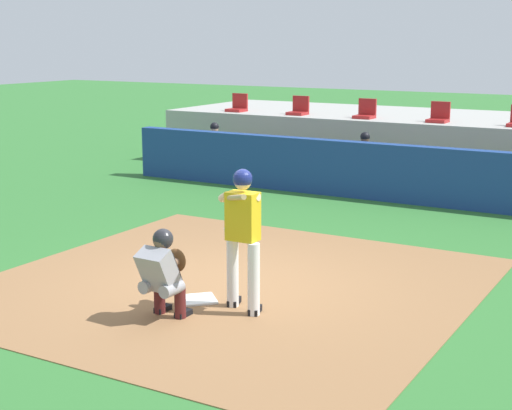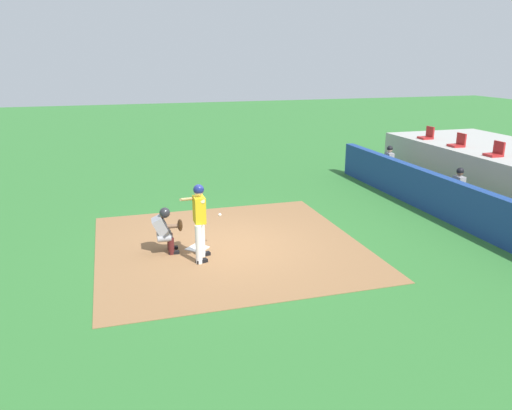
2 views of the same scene
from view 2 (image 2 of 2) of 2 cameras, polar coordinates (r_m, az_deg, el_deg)
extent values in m
plane|color=#2D6B2D|center=(12.52, -3.08, -4.65)|extent=(80.00, 80.00, 0.00)
cube|color=olive|center=(12.52, -3.08, -4.62)|extent=(6.40, 6.40, 0.01)
cube|color=white|center=(12.37, -6.70, -4.90)|extent=(0.62, 0.62, 0.02)
cylinder|color=silver|center=(11.75, -6.18, -3.78)|extent=(0.15, 0.15, 0.92)
cylinder|color=silver|center=(11.37, -6.53, -4.50)|extent=(0.15, 0.15, 0.92)
cube|color=gold|center=(11.32, -6.47, -0.53)|extent=(0.38, 0.24, 0.60)
sphere|color=beige|center=(11.20, -6.54, 1.57)|extent=(0.21, 0.21, 0.21)
sphere|color=navy|center=(11.19, -6.55, 1.74)|extent=(0.24, 0.24, 0.24)
cylinder|color=beige|center=(11.52, -6.65, 0.86)|extent=(0.25, 0.24, 0.17)
cylinder|color=beige|center=(11.35, -6.23, 0.63)|extent=(0.57, 0.14, 0.18)
cylinder|color=tan|center=(11.25, -7.43, 0.70)|extent=(0.69, 0.59, 0.24)
cube|color=black|center=(11.93, -5.86, -5.60)|extent=(0.18, 0.28, 0.09)
cube|color=black|center=(11.55, -6.19, -6.37)|extent=(0.18, 0.28, 0.09)
cylinder|color=gray|center=(12.28, -10.49, -3.26)|extent=(0.17, 0.33, 0.16)
cylinder|color=#4C1919|center=(12.36, -9.74, -4.13)|extent=(0.14, 0.14, 0.42)
cube|color=black|center=(12.42, -9.43, -4.84)|extent=(0.12, 0.24, 0.08)
cylinder|color=gray|center=(11.98, -10.38, -3.77)|extent=(0.17, 0.33, 0.16)
cylinder|color=#4C1919|center=(12.06, -9.61, -4.65)|extent=(0.14, 0.14, 0.42)
cube|color=black|center=(12.13, -9.29, -5.38)|extent=(0.12, 0.24, 0.08)
cube|color=gray|center=(12.05, -10.73, -2.54)|extent=(0.42, 0.45, 0.57)
cube|color=#2D2D33|center=(12.06, -10.16, -2.50)|extent=(0.39, 0.27, 0.45)
sphere|color=brown|center=(11.95, -10.43, -0.97)|extent=(0.21, 0.21, 0.21)
sphere|color=#232328|center=(11.95, -10.34, -0.87)|extent=(0.25, 0.25, 0.25)
cylinder|color=brown|center=(12.10, -9.68, -2.41)|extent=(0.12, 0.45, 0.10)
ellipsoid|color=brown|center=(12.16, -8.64, -2.27)|extent=(0.28, 0.13, 0.30)
sphere|color=white|center=(12.11, -4.13, -1.12)|extent=(0.07, 0.07, 0.07)
cube|color=navy|center=(15.12, 21.58, 0.33)|extent=(13.00, 0.30, 1.20)
cube|color=olive|center=(15.85, 24.30, -0.69)|extent=(11.80, 0.44, 0.45)
cylinder|color=#939399|center=(19.75, 14.10, 4.28)|extent=(0.15, 0.40, 0.15)
cylinder|color=#939399|center=(19.70, 13.54, 3.50)|extent=(0.13, 0.13, 0.45)
cube|color=maroon|center=(19.72, 13.38, 2.97)|extent=(0.11, 0.24, 0.08)
cylinder|color=#939399|center=(19.53, 14.48, 4.11)|extent=(0.15, 0.40, 0.15)
cylinder|color=#939399|center=(19.48, 13.92, 3.33)|extent=(0.13, 0.13, 0.45)
cube|color=maroon|center=(19.50, 13.75, 2.79)|extent=(0.11, 0.24, 0.08)
cube|color=gray|center=(19.70, 14.90, 4.99)|extent=(0.36, 0.22, 0.54)
sphere|color=tan|center=(19.63, 14.98, 6.10)|extent=(0.20, 0.20, 0.20)
sphere|color=black|center=(19.62, 14.99, 6.22)|extent=(0.22, 0.22, 0.22)
cylinder|color=tan|center=(19.81, 14.23, 4.79)|extent=(0.09, 0.41, 0.22)
cylinder|color=tan|center=(19.48, 14.82, 4.55)|extent=(0.09, 0.41, 0.22)
cylinder|color=#939399|center=(16.52, 21.07, 1.30)|extent=(0.15, 0.40, 0.15)
cylinder|color=#939399|center=(16.47, 20.42, 0.36)|extent=(0.13, 0.13, 0.45)
cube|color=maroon|center=(16.49, 20.22, -0.27)|extent=(0.11, 0.24, 0.08)
cylinder|color=#939399|center=(16.32, 21.61, 1.06)|extent=(0.15, 0.40, 0.15)
cylinder|color=#939399|center=(16.27, 20.96, 0.11)|extent=(0.13, 0.13, 0.45)
cube|color=maroon|center=(16.29, 20.75, -0.53)|extent=(0.11, 0.24, 0.08)
cube|color=gray|center=(16.49, 22.04, 2.14)|extent=(0.36, 0.22, 0.54)
sphere|color=brown|center=(16.40, 22.19, 3.45)|extent=(0.20, 0.20, 0.20)
sphere|color=black|center=(16.40, 22.21, 3.59)|extent=(0.22, 0.22, 0.22)
cylinder|color=brown|center=(16.58, 21.20, 1.92)|extent=(0.09, 0.41, 0.22)
cylinder|color=brown|center=(16.28, 22.04, 1.57)|extent=(0.09, 0.41, 0.22)
cube|color=#A51E1E|center=(20.97, 18.69, 7.24)|extent=(0.46, 0.46, 0.08)
cube|color=#A51E1E|center=(21.05, 19.20, 7.89)|extent=(0.46, 0.06, 0.40)
cube|color=#A51E1E|center=(19.50, 21.78, 6.29)|extent=(0.46, 0.46, 0.08)
cube|color=#A51E1E|center=(19.58, 22.32, 6.98)|extent=(0.46, 0.06, 0.40)
cube|color=#A51E1E|center=(18.10, 25.35, 5.16)|extent=(0.46, 0.46, 0.08)
cube|color=#A51E1E|center=(18.19, 25.92, 5.91)|extent=(0.46, 0.06, 0.40)
camera|label=1|loc=(8.58, -61.33, -0.09)|focal=54.60mm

